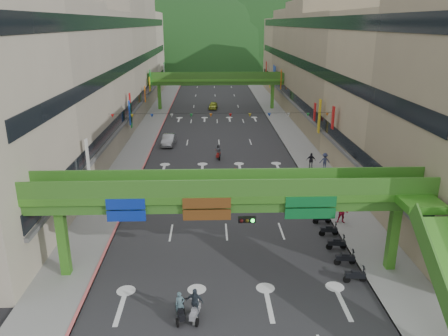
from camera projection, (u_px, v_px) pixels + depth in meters
The scene contains 23 objects.
ground at pixel (235, 331), 24.14m from camera, with size 320.00×320.00×0.00m, color black.
road_slab at pixel (218, 126), 71.54m from camera, with size 18.00×140.00×0.02m, color #28282B.
sidewalk_left at pixel (150, 127), 71.17m from camera, with size 4.00×140.00×0.15m, color gray.
sidewalk_right at pixel (284, 126), 71.86m from camera, with size 4.00×140.00×0.15m, color gray.
curb_left at pixel (162, 126), 71.23m from camera, with size 0.20×140.00×0.18m, color #CC5959.
curb_right at pixel (273, 126), 71.79m from camera, with size 0.20×140.00×0.18m, color gray.
building_row_left at pixel (96, 68), 67.95m from camera, with size 12.80×95.00×19.00m.
building_row_right at pixel (337, 67), 69.13m from camera, with size 12.80×95.00×19.00m.
overpass_near at pixel (245, 205), 27.62m from camera, with size 28.00×12.27×7.10m.
overpass_far at pixel (216, 81), 84.05m from camera, with size 28.00×2.20×7.10m.
hill_left at pixel (175, 65), 175.35m from camera, with size 168.00×140.00×112.00m, color #1C4419.
hill_right at pixel (268, 61), 195.55m from camera, with size 208.00×176.00×128.00m, color #1C4419.
bunting_string at pixel (221, 115), 50.69m from camera, with size 26.00×0.36×0.47m.
scooter_rider_near at pixel (180, 308), 24.73m from camera, with size 0.74×1.57×1.83m.
scooter_rider_mid at pixel (235, 177), 44.77m from camera, with size 1.00×1.57×2.12m.
scooter_rider_left at pixel (195, 305), 24.69m from camera, with size 1.08×1.58×2.07m.
scooter_rider_far at pixel (218, 152), 54.15m from camera, with size 0.86×1.58×1.92m.
parked_scooter_row at pixel (333, 236), 33.71m from camera, with size 1.60×11.58×1.08m.
car_silver at pixel (169, 140), 60.42m from camera, with size 1.57×4.52×1.49m, color #939599.
car_yellow at pixel (213, 106), 85.82m from camera, with size 1.60×3.97×1.35m, color #ADB92E.
pedestrian_red at pixel (343, 214), 36.58m from camera, with size 0.91×0.71×1.87m, color maroon.
pedestrian_dark at pixel (311, 162), 50.54m from camera, with size 1.05×0.44×1.79m, color black.
pedestrian_blue at pixel (325, 162), 50.42m from camera, with size 0.84×0.54×1.81m, color #2E3555.
Camera 1 is at (-1.24, -20.01, 16.21)m, focal length 35.00 mm.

